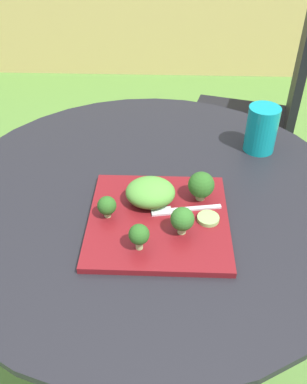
# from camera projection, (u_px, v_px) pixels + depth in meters

# --- Properties ---
(ground_plane) EXTENTS (12.00, 12.00, 0.00)m
(ground_plane) POSITION_uv_depth(u_px,v_px,m) (150.00, 357.00, 1.44)
(ground_plane) COLOR #568438
(patio_table) EXTENTS (0.98, 0.98, 0.74)m
(patio_table) POSITION_uv_depth(u_px,v_px,m) (150.00, 260.00, 1.13)
(patio_table) COLOR black
(patio_table) RESTS_ON ground_plane
(patio_chair) EXTENTS (0.54, 0.54, 0.90)m
(patio_chair) POSITION_uv_depth(u_px,v_px,m) (264.00, 109.00, 1.76)
(patio_chair) COLOR black
(patio_chair) RESTS_ON ground_plane
(salad_plate) EXTENTS (0.30, 0.30, 0.01)m
(salad_plate) POSITION_uv_depth(u_px,v_px,m) (158.00, 220.00, 0.89)
(salad_plate) COLOR maroon
(salad_plate) RESTS_ON patio_table
(drinking_glass) EXTENTS (0.08, 0.08, 0.12)m
(drinking_glass) POSITION_uv_depth(u_px,v_px,m) (261.00, 131.00, 1.09)
(drinking_glass) COLOR #0F8C93
(drinking_glass) RESTS_ON patio_table
(fork) EXTENTS (0.15, 0.04, 0.00)m
(fork) POSITION_uv_depth(u_px,v_px,m) (179.00, 210.00, 0.91)
(fork) COLOR silver
(fork) RESTS_ON salad_plate
(lettuce_mound) EXTENTS (0.11, 0.10, 0.05)m
(lettuce_mound) POSITION_uv_depth(u_px,v_px,m) (150.00, 192.00, 0.91)
(lettuce_mound) COLOR #519338
(lettuce_mound) RESTS_ON salad_plate
(broccoli_floret_0) EXTENTS (0.04, 0.04, 0.06)m
(broccoli_floret_0) POSITION_uv_depth(u_px,v_px,m) (139.00, 235.00, 0.80)
(broccoli_floret_0) COLOR #99B770
(broccoli_floret_0) RESTS_ON salad_plate
(broccoli_floret_1) EXTENTS (0.06, 0.06, 0.07)m
(broccoli_floret_1) POSITION_uv_depth(u_px,v_px,m) (201.00, 185.00, 0.92)
(broccoli_floret_1) COLOR #99B770
(broccoli_floret_1) RESTS_ON salad_plate
(broccoli_floret_2) EXTENTS (0.05, 0.05, 0.06)m
(broccoli_floret_2) POSITION_uv_depth(u_px,v_px,m) (182.00, 219.00, 0.83)
(broccoli_floret_2) COLOR #99B770
(broccoli_floret_2) RESTS_ON salad_plate
(broccoli_floret_3) EXTENTS (0.04, 0.04, 0.05)m
(broccoli_floret_3) POSITION_uv_depth(u_px,v_px,m) (107.00, 206.00, 0.88)
(broccoli_floret_3) COLOR #99B770
(broccoli_floret_3) RESTS_ON salad_plate
(cucumber_slice_0) EXTENTS (0.05, 0.05, 0.01)m
(cucumber_slice_0) POSITION_uv_depth(u_px,v_px,m) (208.00, 219.00, 0.88)
(cucumber_slice_0) COLOR #8EB766
(cucumber_slice_0) RESTS_ON salad_plate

